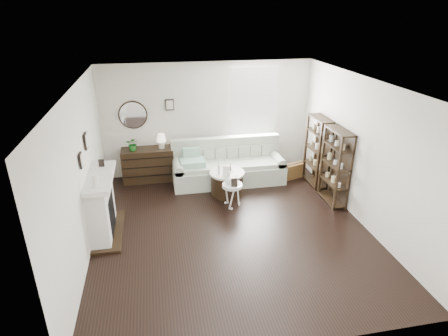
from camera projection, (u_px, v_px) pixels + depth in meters
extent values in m
plane|color=black|center=(231.00, 228.00, 7.05)|extent=(5.50, 5.50, 0.00)
plane|color=white|center=(233.00, 85.00, 5.97)|extent=(5.50, 5.50, 0.00)
plane|color=silver|center=(208.00, 119.00, 8.99)|extent=(5.00, 0.00, 5.00)
plane|color=silver|center=(285.00, 259.00, 4.04)|extent=(5.00, 0.00, 5.00)
plane|color=silver|center=(82.00, 174.00, 6.08)|extent=(0.00, 5.50, 5.50)
plane|color=silver|center=(363.00, 153.00, 6.95)|extent=(0.00, 5.50, 5.50)
cube|color=white|center=(253.00, 107.00, 9.06)|extent=(1.00, 0.02, 1.80)
cube|color=white|center=(254.00, 108.00, 9.01)|extent=(1.15, 0.02, 1.90)
cylinder|color=silver|center=(133.00, 115.00, 8.58)|extent=(0.60, 0.03, 0.60)
cube|color=black|center=(170.00, 105.00, 8.65)|extent=(0.20, 0.03, 0.26)
cube|color=silver|center=(101.00, 207.00, 6.70)|extent=(0.34, 1.20, 1.10)
cube|color=black|center=(104.00, 214.00, 6.77)|extent=(0.30, 0.65, 0.70)
cube|color=silver|center=(100.00, 178.00, 6.48)|extent=(0.44, 1.35, 0.08)
cube|color=black|center=(109.00, 231.00, 6.92)|extent=(0.50, 1.40, 0.05)
cylinder|color=beige|center=(95.00, 181.00, 6.02)|extent=(0.08, 0.08, 0.22)
cube|color=black|center=(101.00, 163.00, 6.80)|extent=(0.10, 0.03, 0.14)
cube|color=black|center=(81.00, 160.00, 5.94)|extent=(0.03, 0.18, 0.24)
cube|color=black|center=(86.00, 141.00, 6.49)|extent=(0.03, 0.22, 0.28)
cube|color=black|center=(317.00, 151.00, 8.53)|extent=(0.30, 0.80, 1.60)
cylinder|color=beige|center=(320.00, 167.00, 8.41)|extent=(0.08, 0.08, 0.11)
cylinder|color=beige|center=(315.00, 163.00, 8.64)|extent=(0.08, 0.08, 0.11)
cylinder|color=beige|center=(311.00, 159.00, 8.87)|extent=(0.08, 0.08, 0.11)
cylinder|color=beige|center=(322.00, 150.00, 8.26)|extent=(0.08, 0.08, 0.11)
cylinder|color=beige|center=(317.00, 147.00, 8.48)|extent=(0.08, 0.08, 0.11)
cylinder|color=beige|center=(313.00, 143.00, 8.71)|extent=(0.08, 0.08, 0.11)
cylinder|color=beige|center=(324.00, 133.00, 8.10)|extent=(0.08, 0.08, 0.11)
cylinder|color=beige|center=(319.00, 130.00, 8.32)|extent=(0.08, 0.08, 0.11)
cylinder|color=beige|center=(314.00, 126.00, 8.55)|extent=(0.08, 0.08, 0.11)
cube|color=black|center=(335.00, 167.00, 7.72)|extent=(0.30, 0.80, 1.60)
cylinder|color=beige|center=(338.00, 184.00, 7.60)|extent=(0.08, 0.08, 0.11)
cylinder|color=beige|center=(333.00, 179.00, 7.83)|extent=(0.08, 0.08, 0.11)
cylinder|color=beige|center=(328.00, 174.00, 8.05)|extent=(0.08, 0.08, 0.11)
cylinder|color=beige|center=(341.00, 166.00, 7.44)|extent=(0.08, 0.08, 0.11)
cylinder|color=beige|center=(335.00, 162.00, 7.67)|extent=(0.08, 0.08, 0.11)
cylinder|color=beige|center=(330.00, 157.00, 7.90)|extent=(0.08, 0.08, 0.11)
cylinder|color=beige|center=(343.00, 147.00, 7.29)|extent=(0.08, 0.08, 0.11)
cylinder|color=beige|center=(338.00, 143.00, 7.51)|extent=(0.08, 0.08, 0.11)
cylinder|color=beige|center=(332.00, 139.00, 7.74)|extent=(0.08, 0.08, 0.11)
cube|color=#ABB7A3|center=(228.00, 174.00, 8.83)|extent=(2.59, 0.90, 0.42)
cube|color=#ABB7A3|center=(229.00, 164.00, 8.70)|extent=(2.24, 0.72, 0.10)
cube|color=#ABB7A3|center=(226.00, 153.00, 8.99)|extent=(2.59, 0.20, 0.80)
cube|color=#ABB7A3|center=(178.00, 176.00, 8.61)|extent=(0.22, 0.85, 0.52)
cube|color=#ABB7A3|center=(276.00, 168.00, 9.01)|extent=(0.22, 0.85, 0.52)
cube|color=#227E59|center=(192.00, 162.00, 8.49)|extent=(0.57, 0.47, 0.14)
cube|color=brown|center=(294.00, 171.00, 9.07)|extent=(0.57, 0.35, 0.36)
cube|color=black|center=(148.00, 165.00, 8.86)|extent=(1.19, 0.50, 0.79)
cube|color=black|center=(149.00, 176.00, 8.70)|extent=(1.14, 0.01, 0.02)
cube|color=black|center=(148.00, 167.00, 8.61)|extent=(1.14, 0.01, 0.02)
cube|color=black|center=(147.00, 159.00, 8.53)|extent=(1.14, 0.01, 0.01)
imported|color=#19591B|center=(133.00, 144.00, 8.54)|extent=(0.33, 0.30, 0.33)
cylinder|color=black|center=(227.00, 184.00, 8.25)|extent=(0.70, 0.70, 0.49)
cylinder|color=beige|center=(227.00, 173.00, 8.14)|extent=(0.77, 0.77, 0.04)
cylinder|color=white|center=(232.00, 185.00, 7.64)|extent=(0.41, 0.41, 0.03)
cylinder|color=silver|center=(232.00, 186.00, 7.65)|extent=(0.42, 0.42, 0.02)
cylinder|color=silver|center=(232.00, 196.00, 7.74)|extent=(0.03, 0.03, 0.48)
cylinder|color=silver|center=(219.00, 169.00, 7.97)|extent=(0.06, 0.06, 0.27)
cube|color=silver|center=(226.00, 171.00, 7.91)|extent=(0.17, 0.11, 0.21)
cube|color=black|center=(234.00, 183.00, 7.50)|extent=(0.14, 0.07, 0.17)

